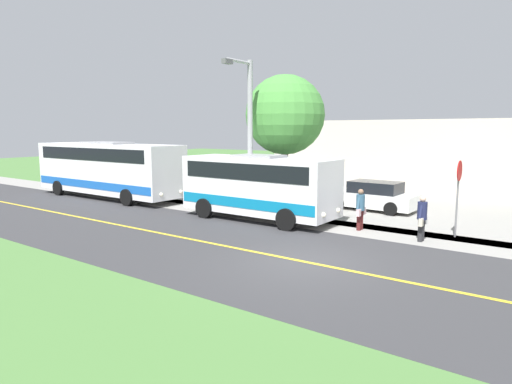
{
  "coord_description": "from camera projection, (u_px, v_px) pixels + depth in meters",
  "views": [
    {
      "loc": [
        11.49,
        6.59,
        3.99
      ],
      "look_at": [
        -3.5,
        -4.31,
        1.4
      ],
      "focal_mm": 31.25,
      "sensor_mm": 36.0,
      "label": 1
    }
  ],
  "objects": [
    {
      "name": "tree_curbside",
      "position": [
        285.0,
        115.0,
        22.0
      ],
      "size": [
        3.93,
        3.93,
        6.69
      ],
      "color": "brown",
      "rests_on": "ground"
    },
    {
      "name": "commercial_building",
      "position": [
        433.0,
        154.0,
        31.48
      ],
      "size": [
        10.0,
        20.34,
        4.63
      ],
      "primitive_type": "cube",
      "color": "beige",
      "rests_on": "ground"
    },
    {
      "name": "pedestrian_waiting",
      "position": [
        360.0,
        208.0,
        17.78
      ],
      "size": [
        0.72,
        0.34,
        1.66
      ],
      "color": "#4C1919",
      "rests_on": "ground"
    },
    {
      "name": "road_centre_line",
      "position": [
        303.0,
        261.0,
        13.59
      ],
      "size": [
        0.16,
        100.0,
        0.0
      ],
      "primitive_type": "cube",
      "color": "gold",
      "rests_on": "ground"
    },
    {
      "name": "parked_car_near",
      "position": [
        372.0,
        196.0,
        22.3
      ],
      "size": [
        2.12,
        4.45,
        1.45
      ],
      "color": "white",
      "rests_on": "ground"
    },
    {
      "name": "stop_sign",
      "position": [
        458.0,
        185.0,
        16.43
      ],
      "size": [
        0.76,
        0.07,
        2.88
      ],
      "color": "slate",
      "rests_on": "ground"
    },
    {
      "name": "road_surface",
      "position": [
        303.0,
        261.0,
        13.59
      ],
      "size": [
        8.0,
        100.0,
        0.01
      ],
      "primitive_type": "cube",
      "color": "#333335",
      "rests_on": "ground"
    },
    {
      "name": "sidewalk",
      "position": [
        368.0,
        231.0,
        17.76
      ],
      "size": [
        2.4,
        100.0,
        0.01
      ],
      "primitive_type": "cube",
      "color": "gray",
      "rests_on": "ground"
    },
    {
      "name": "ground_plane",
      "position": [
        303.0,
        262.0,
        13.59
      ],
      "size": [
        120.0,
        120.0,
        0.0
      ],
      "primitive_type": "plane",
      "color": "#477238"
    },
    {
      "name": "parking_lot_surface",
      "position": [
        483.0,
        212.0,
        21.78
      ],
      "size": [
        14.0,
        36.0,
        0.01
      ],
      "primitive_type": "cube",
      "color": "gray",
      "rests_on": "ground"
    },
    {
      "name": "transit_bus_rear",
      "position": [
        108.0,
        167.0,
        26.27
      ],
      "size": [
        2.77,
        10.78,
        3.3
      ],
      "color": "white",
      "rests_on": "ground"
    },
    {
      "name": "street_light_pole",
      "position": [
        248.0,
        131.0,
        20.28
      ],
      "size": [
        1.97,
        0.24,
        7.1
      ],
      "color": "#9E9EA3",
      "rests_on": "ground"
    },
    {
      "name": "pedestrian_with_bags",
      "position": [
        422.0,
        217.0,
        15.97
      ],
      "size": [
        0.72,
        0.34,
        1.66
      ],
      "color": "#262628",
      "rests_on": "ground"
    },
    {
      "name": "shuttle_bus_front",
      "position": [
        259.0,
        184.0,
        19.79
      ],
      "size": [
        2.59,
        7.24,
        2.9
      ],
      "color": "white",
      "rests_on": "ground"
    }
  ]
}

